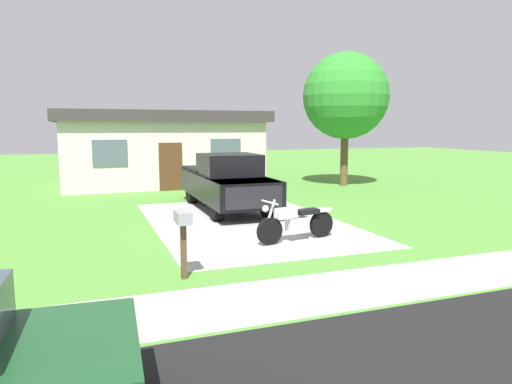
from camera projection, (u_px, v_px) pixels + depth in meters
The scene contains 8 objects.
ground_plane at pixel (245, 222), 13.71m from camera, with size 80.00×80.00×0.00m, color #4E8B34.
driveway_pad at pixel (245, 222), 13.71m from camera, with size 5.35×8.37×0.01m, color #A2A2A2.
sidewalk_strip at pixel (356, 287), 8.13m from camera, with size 36.00×1.80×0.01m, color #AAAAA5.
motorcycle at pixel (296, 222), 11.36m from camera, with size 2.19×0.77×1.09m.
pickup_truck at pixel (226, 181), 15.73m from camera, with size 2.03×5.64×1.90m.
mailbox at pixel (183, 227), 8.45m from camera, with size 0.26×0.48×1.26m.
shade_tree at pixel (346, 96), 21.71m from camera, with size 4.02×4.02×6.22m.
neighbor_house at pixel (161, 147), 22.58m from camera, with size 9.60×5.60×3.50m.
Camera 1 is at (-4.36, -12.73, 2.77)m, focal length 32.66 mm.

